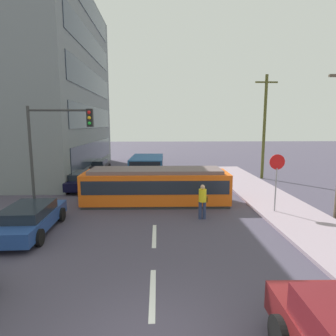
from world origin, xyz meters
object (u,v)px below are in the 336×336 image
(streetcar_tram, at_px, (156,185))
(stop_sign, at_px, (277,171))
(parked_sedan_furthest, at_px, (97,166))
(parked_sedan_mid, at_px, (30,218))
(parked_sedan_far, at_px, (85,180))
(traffic_light_mast, at_px, (55,140))
(pedestrian_crossing, at_px, (203,200))
(utility_pole_mid, at_px, (264,125))
(city_bus, at_px, (147,167))

(streetcar_tram, distance_m, stop_sign, 6.47)
(parked_sedan_furthest, xyz_separation_m, stop_sign, (11.60, -12.96, 1.57))
(parked_sedan_mid, height_order, parked_sedan_far, same)
(stop_sign, distance_m, traffic_light_mast, 10.87)
(pedestrian_crossing, xyz_separation_m, parked_sedan_far, (-7.23, 6.77, -0.32))
(parked_sedan_mid, distance_m, utility_pole_mid, 18.62)
(parked_sedan_mid, height_order, traffic_light_mast, traffic_light_mast)
(parked_sedan_furthest, distance_m, utility_pole_mid, 15.30)
(city_bus, height_order, stop_sign, stop_sign)
(traffic_light_mast, relative_size, utility_pole_mid, 0.63)
(stop_sign, bearing_deg, traffic_light_mast, -179.94)
(parked_sedan_mid, distance_m, stop_sign, 11.53)
(pedestrian_crossing, relative_size, stop_sign, 0.58)
(parked_sedan_far, bearing_deg, traffic_light_mast, -87.65)
(parked_sedan_furthest, bearing_deg, parked_sedan_far, -85.08)
(parked_sedan_mid, relative_size, parked_sedan_far, 1.03)
(utility_pole_mid, bearing_deg, stop_sign, -106.58)
(parked_sedan_far, xyz_separation_m, utility_pole_mid, (13.82, 3.37, 3.76))
(parked_sedan_mid, height_order, stop_sign, stop_sign)
(parked_sedan_furthest, relative_size, stop_sign, 1.49)
(city_bus, bearing_deg, pedestrian_crossing, -73.30)
(stop_sign, bearing_deg, parked_sedan_furthest, 131.82)
(streetcar_tram, relative_size, city_bus, 1.60)
(pedestrian_crossing, bearing_deg, stop_sign, 10.24)
(streetcar_tram, xyz_separation_m, stop_sign, (6.00, -2.12, 1.15))
(parked_sedan_far, height_order, utility_pole_mid, utility_pole_mid)
(city_bus, distance_m, pedestrian_crossing, 10.40)
(city_bus, distance_m, parked_sedan_far, 5.33)
(city_bus, bearing_deg, utility_pole_mid, 1.05)
(parked_sedan_far, relative_size, traffic_light_mast, 0.83)
(city_bus, height_order, parked_sedan_furthest, city_bus)
(parked_sedan_mid, height_order, utility_pole_mid, utility_pole_mid)
(parked_sedan_far, bearing_deg, streetcar_tram, -38.38)
(parked_sedan_far, distance_m, traffic_light_mast, 6.85)
(streetcar_tram, distance_m, utility_pole_mid, 11.94)
(streetcar_tram, xyz_separation_m, parked_sedan_mid, (-5.21, -4.32, -0.42))
(streetcar_tram, xyz_separation_m, utility_pole_mid, (8.82, 7.33, 3.34))
(parked_sedan_far, height_order, traffic_light_mast, traffic_light_mast)
(city_bus, distance_m, traffic_light_mast, 10.45)
(pedestrian_crossing, relative_size, parked_sedan_far, 0.38)
(parked_sedan_far, distance_m, stop_sign, 12.67)
(pedestrian_crossing, xyz_separation_m, parked_sedan_furthest, (-7.82, 13.65, -0.32))
(city_bus, bearing_deg, parked_sedan_far, -143.03)
(traffic_light_mast, bearing_deg, utility_pole_mid, 34.89)
(stop_sign, relative_size, utility_pole_mid, 0.34)
(pedestrian_crossing, height_order, utility_pole_mid, utility_pole_mid)
(parked_sedan_far, xyz_separation_m, stop_sign, (11.01, -6.08, 1.57))
(parked_sedan_furthest, height_order, traffic_light_mast, traffic_light_mast)
(pedestrian_crossing, xyz_separation_m, stop_sign, (3.78, 0.68, 1.25))
(traffic_light_mast, bearing_deg, parked_sedan_far, 92.35)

